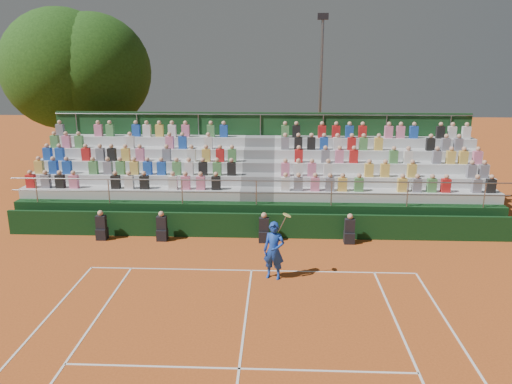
{
  "coord_description": "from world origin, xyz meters",
  "views": [
    {
      "loc": [
        0.83,
        -15.51,
        6.98
      ],
      "look_at": [
        0.0,
        3.5,
        1.8
      ],
      "focal_mm": 35.0,
      "sensor_mm": 36.0,
      "label": 1
    }
  ],
  "objects_px": {
    "tennis_player": "(274,250)",
    "floodlight_mast": "(321,86)",
    "tree_west": "(63,69)",
    "tree_east": "(93,72)"
  },
  "relations": [
    {
      "from": "tennis_player",
      "to": "floodlight_mast",
      "type": "distance_m",
      "value": 15.29
    },
    {
      "from": "tennis_player",
      "to": "floodlight_mast",
      "type": "relative_size",
      "value": 0.24
    },
    {
      "from": "tennis_player",
      "to": "tree_west",
      "type": "bearing_deg",
      "value": 132.2
    },
    {
      "from": "tennis_player",
      "to": "tree_east",
      "type": "bearing_deg",
      "value": 127.49
    },
    {
      "from": "tree_west",
      "to": "floodlight_mast",
      "type": "distance_m",
      "value": 14.59
    },
    {
      "from": "tree_west",
      "to": "floodlight_mast",
      "type": "bearing_deg",
      "value": 4.78
    },
    {
      "from": "tennis_player",
      "to": "floodlight_mast",
      "type": "xyz_separation_m",
      "value": [
        2.53,
        14.43,
        4.39
      ]
    },
    {
      "from": "tennis_player",
      "to": "tree_west",
      "type": "relative_size",
      "value": 0.23
    },
    {
      "from": "tree_west",
      "to": "tree_east",
      "type": "distance_m",
      "value": 1.64
    },
    {
      "from": "tennis_player",
      "to": "floodlight_mast",
      "type": "height_order",
      "value": "floodlight_mast"
    }
  ]
}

